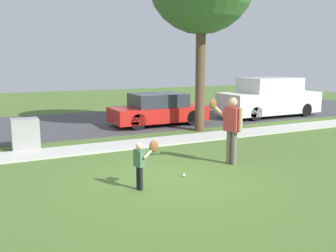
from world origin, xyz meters
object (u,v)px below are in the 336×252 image
Objects in this scene: parked_van_white at (269,98)px; person_adult at (231,124)px; utility_cabinet at (25,134)px; baseball at (184,175)px; person_child at (143,158)px; parked_hatchback_red at (158,110)px.

person_adult is at bearing 42.40° from parked_van_white.
utility_cabinet is (-4.63, 4.11, -0.60)m from person_adult.
baseball is (-1.61, -0.43, -1.04)m from person_adult.
person_adult is at bearing 1.08° from person_child.
utility_cabinet is 0.24× the size of parked_hatchback_red.
parked_hatchback_red is at bearing -1.43° from parked_van_white.
person_adult is 2.93m from person_child.
person_child is 1.40m from baseball.
parked_van_white is (5.91, -0.15, 0.24)m from parked_hatchback_red.
parked_van_white is (9.58, 7.01, 0.22)m from person_child.
utility_cabinet is (-1.84, 4.92, -0.20)m from person_child.
baseball is 0.08× the size of utility_cabinet.
baseball is 7.24m from parked_hatchback_red.
parked_van_white is at bearing 21.10° from person_child.
person_adult is 0.35× the size of parked_van_white.
parked_hatchback_red is (0.88, 6.35, -0.42)m from person_adult.
person_adult is 1.67× the size of person_child.
parked_hatchback_red reaches higher than baseball.
baseball is at bearing 2.78° from person_child.
parked_hatchback_red is at bearing 69.83° from baseball.
person_child is at bearing 62.86° from parked_hatchback_red.
person_adult is at bearing -41.61° from utility_cabinet.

